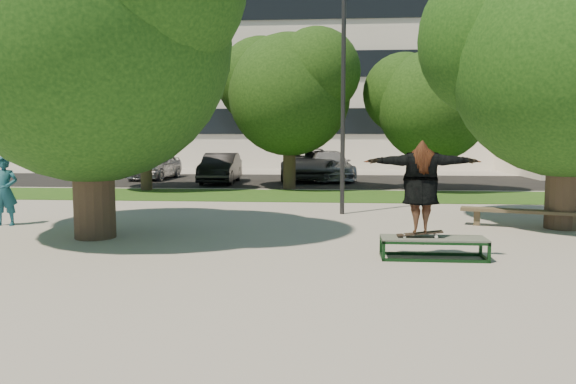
# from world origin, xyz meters

# --- Properties ---
(ground) EXTENTS (120.00, 120.00, 0.00)m
(ground) POSITION_xyz_m (0.00, 0.00, 0.00)
(ground) COLOR gray
(ground) RESTS_ON ground
(grass_strip) EXTENTS (30.00, 4.00, 0.02)m
(grass_strip) POSITION_xyz_m (1.00, 9.50, 0.01)
(grass_strip) COLOR #194714
(grass_strip) RESTS_ON ground
(asphalt_strip) EXTENTS (40.00, 8.00, 0.01)m
(asphalt_strip) POSITION_xyz_m (0.00, 16.00, 0.01)
(asphalt_strip) COLOR black
(asphalt_strip) RESTS_ON ground
(tree_left) EXTENTS (6.96, 5.95, 7.12)m
(tree_left) POSITION_xyz_m (-4.29, 1.09, 4.42)
(tree_left) COLOR #38281E
(tree_left) RESTS_ON ground
(tree_right) EXTENTS (6.24, 5.33, 6.51)m
(tree_right) POSITION_xyz_m (5.92, 3.08, 4.09)
(tree_right) COLOR #38281E
(tree_right) RESTS_ON ground
(bg_tree_left) EXTENTS (5.28, 4.51, 5.77)m
(bg_tree_left) POSITION_xyz_m (-6.57, 11.07, 3.73)
(bg_tree_left) COLOR #38281E
(bg_tree_left) RESTS_ON ground
(bg_tree_mid) EXTENTS (5.76, 4.92, 6.24)m
(bg_tree_mid) POSITION_xyz_m (-1.08, 12.08, 4.02)
(bg_tree_mid) COLOR #38281E
(bg_tree_mid) RESTS_ON ground
(bg_tree_right) EXTENTS (5.04, 4.31, 5.43)m
(bg_tree_right) POSITION_xyz_m (4.43, 11.57, 3.49)
(bg_tree_right) COLOR #38281E
(bg_tree_right) RESTS_ON ground
(lamppost) EXTENTS (0.25, 0.15, 6.11)m
(lamppost) POSITION_xyz_m (1.00, 5.00, 3.15)
(lamppost) COLOR #2D2D30
(lamppost) RESTS_ON ground
(office_building) EXTENTS (30.00, 14.12, 16.00)m
(office_building) POSITION_xyz_m (-2.00, 31.98, 8.00)
(office_building) COLOR silver
(office_building) RESTS_ON ground
(grind_box) EXTENTS (1.80, 0.60, 0.38)m
(grind_box) POSITION_xyz_m (2.50, -0.47, 0.19)
(grind_box) COLOR #113316
(grind_box) RESTS_ON ground
(skater_rig) EXTENTS (1.97, 0.56, 1.68)m
(skater_rig) POSITION_xyz_m (2.26, -0.47, 1.25)
(skater_rig) COLOR white
(skater_rig) RESTS_ON grind_box
(bystander) EXTENTS (0.66, 0.49, 1.65)m
(bystander) POSITION_xyz_m (-7.00, 2.39, 0.83)
(bystander) COLOR #194E61
(bystander) RESTS_ON ground
(bench) EXTENTS (2.77, 1.18, 0.43)m
(bench) POSITION_xyz_m (5.15, 3.01, 0.36)
(bench) COLOR brown
(bench) RESTS_ON ground
(car_silver_a) EXTENTS (1.82, 4.17, 1.40)m
(car_silver_a) POSITION_xyz_m (-7.92, 16.50, 0.70)
(car_silver_a) COLOR silver
(car_silver_a) RESTS_ON asphalt_strip
(car_dark) EXTENTS (1.55, 4.11, 1.34)m
(car_dark) POSITION_xyz_m (-4.29, 14.50, 0.67)
(car_dark) COLOR black
(car_dark) RESTS_ON asphalt_strip
(car_grey) EXTENTS (2.75, 5.58, 1.52)m
(car_grey) POSITION_xyz_m (-0.41, 16.50, 0.76)
(car_grey) COLOR #505055
(car_grey) RESTS_ON asphalt_strip
(car_silver_b) EXTENTS (2.81, 5.09, 1.40)m
(car_silver_b) POSITION_xyz_m (0.50, 16.42, 0.70)
(car_silver_b) COLOR #AAA9AE
(car_silver_b) RESTS_ON asphalt_strip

